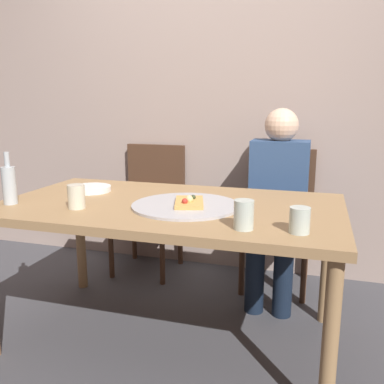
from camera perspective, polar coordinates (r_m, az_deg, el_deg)
The scene contains 13 objects.
ground_plane at distance 2.31m, azimuth -2.95°, elevation -19.23°, with size 8.00×8.00×0.00m, color #424247.
back_wall at distance 3.01m, azimuth 3.98°, elevation 14.05°, with size 6.00×0.10×2.60m, color gray.
dining_table at distance 2.04m, azimuth -3.15°, elevation -3.44°, with size 1.65×0.93×0.72m.
pizza_tray at distance 1.95m, azimuth -0.85°, elevation -1.86°, with size 0.51×0.51×0.01m, color #ADADB2.
pizza_slice_last at distance 1.94m, azimuth -0.39°, elevation -1.39°, with size 0.19×0.25×0.05m.
wine_bottle at distance 2.17m, azimuth -23.85°, elevation 1.00°, with size 0.07×0.07×0.25m.
tumbler_near at distance 1.61m, azimuth 14.59°, elevation -3.78°, with size 0.08×0.08×0.10m, color #B7C6BC.
tumbler_far at distance 1.61m, azimuth 7.14°, elevation -3.12°, with size 0.08×0.08×0.12m, color #B7C6BC.
wine_glass at distance 1.98m, azimuth -15.63°, elevation -0.61°, with size 0.08×0.08×0.11m, color beige.
plate_stack at distance 2.35m, azimuth -13.78°, elevation 0.43°, with size 0.22×0.22×0.03m, color white.
chair_left at distance 3.02m, azimuth -5.74°, elevation -1.03°, with size 0.44×0.44×0.90m.
chair_right at distance 2.81m, azimuth 11.82°, elevation -2.27°, with size 0.44×0.44×0.90m.
guest_in_sweater at distance 2.63m, azimuth 11.64°, elevation -0.36°, with size 0.36×0.56×1.17m.
Camera 1 is at (0.68, -1.85, 1.20)m, focal length 38.77 mm.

